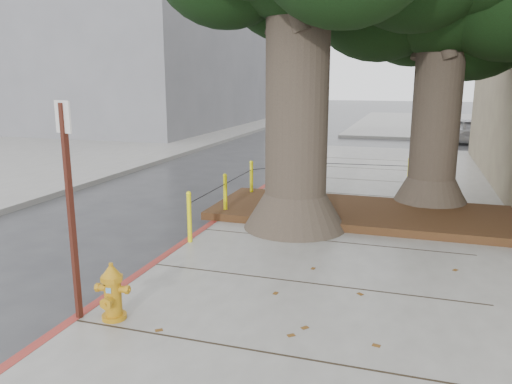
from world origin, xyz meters
TOP-DOWN VIEW (x-y plane):
  - ground at (0.00, 0.00)m, footprint 140.00×140.00m
  - sidewalk_far at (6.00, 30.00)m, footprint 16.00×20.00m
  - sidewalk_opposite at (-14.00, 10.00)m, footprint 14.00×60.00m
  - curb_red at (-2.00, 2.50)m, footprint 0.14×26.00m
  - planter_bed at (0.90, 3.90)m, footprint 6.40×2.60m
  - building_far_grey at (-15.00, 22.00)m, footprint 12.00×16.00m
  - building_far_white at (-17.00, 45.00)m, footprint 12.00×18.00m
  - bollard_ring at (-0.87, 4.38)m, footprint 3.79×5.39m
  - fire_hydrant at (-1.52, -1.81)m, footprint 0.38×0.35m
  - signpost at (-1.95, -1.92)m, footprint 0.26×0.10m
  - car_silver at (4.35, 19.21)m, footprint 3.87×1.96m
  - car_dark at (-10.88, 18.29)m, footprint 1.52×3.71m

SIDE VIEW (x-z plane):
  - ground at x=0.00m, z-range 0.00..0.00m
  - sidewalk_far at x=6.00m, z-range 0.00..0.15m
  - sidewalk_opposite at x=-14.00m, z-range 0.00..0.15m
  - curb_red at x=-2.00m, z-range -0.01..0.15m
  - planter_bed at x=0.90m, z-range 0.15..0.31m
  - fire_hydrant at x=-1.52m, z-range 0.14..0.87m
  - car_dark at x=-10.88m, z-range 0.00..1.08m
  - car_silver at x=4.35m, z-range 0.00..1.26m
  - bollard_ring at x=-0.87m, z-range 0.19..1.14m
  - signpost at x=-1.95m, z-range 0.33..2.98m
  - building_far_grey at x=-15.00m, z-range 0.00..12.00m
  - building_far_white at x=-17.00m, z-range 0.00..15.00m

